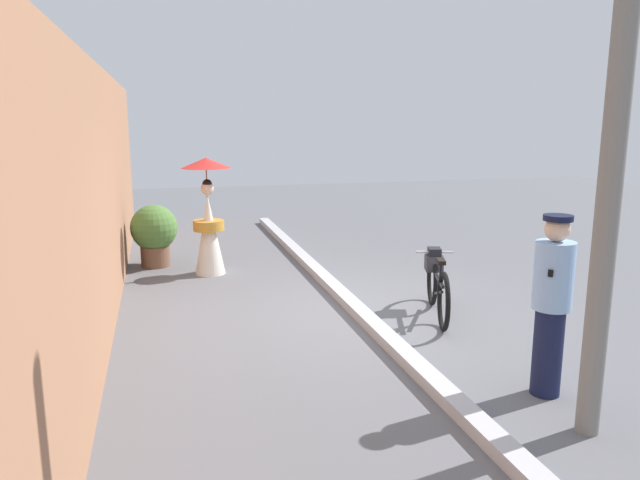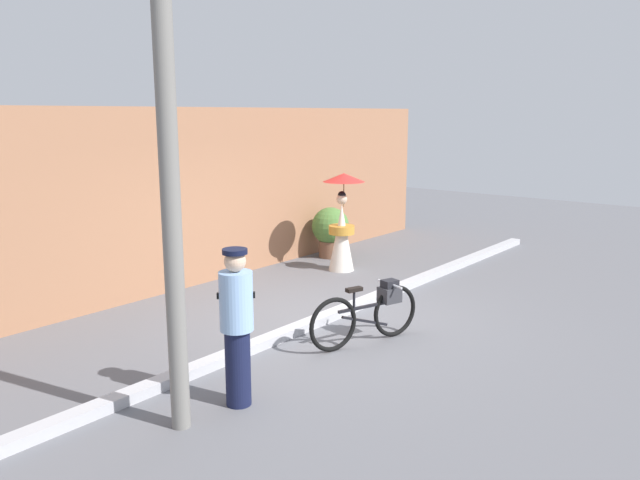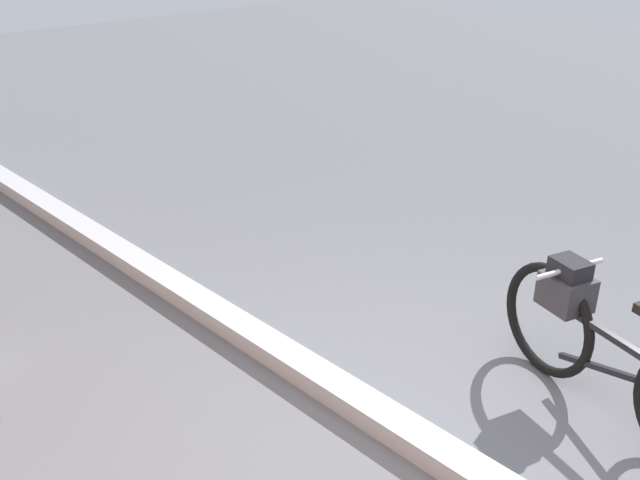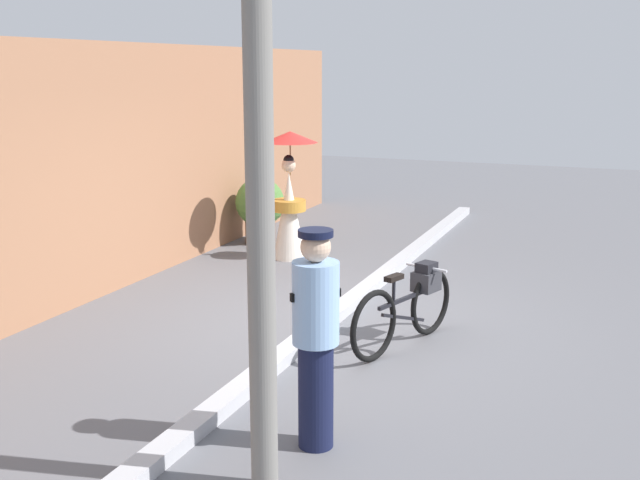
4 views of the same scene
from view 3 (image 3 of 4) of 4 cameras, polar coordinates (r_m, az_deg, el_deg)
name	(u,v)px [view 3 (image 3 of 4)]	position (r m, az deg, el deg)	size (l,w,h in m)	color
ground_plane	(446,468)	(3.79, 10.17, -17.68)	(30.00, 30.00, 0.00)	slate
sidewalk_curb	(447,458)	(3.75, 10.24, -17.01)	(14.00, 0.20, 0.12)	#B2B2B7
bicycle_near_officer	(604,346)	(4.14, 22.00, -7.97)	(1.64, 0.64, 0.80)	black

